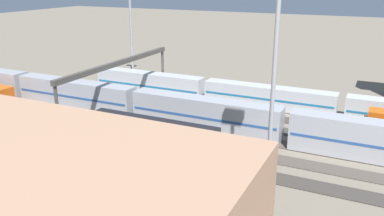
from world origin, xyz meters
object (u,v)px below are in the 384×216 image
train_on_track_5 (21,113)px  light_mast_1 (276,38)px  train_on_track_0 (327,104)px  train_on_track_3 (204,115)px  signal_gantry (119,68)px  maintenance_shed (20,200)px

train_on_track_5 → light_mast_1: size_ratio=2.60×
train_on_track_0 → train_on_track_3: bearing=44.2°
train_on_track_5 → train_on_track_0: size_ratio=0.73×
signal_gantry → train_on_track_0: bearing=-158.7°
light_mast_1 → maintenance_shed: (16.06, 17.80, -11.89)m
train_on_track_3 → train_on_track_5: train_on_track_3 is taller
train_on_track_5 → train_on_track_0: (-41.72, -25.00, -0.04)m
maintenance_shed → signal_gantry: bearing=-67.6°
train_on_track_0 → light_mast_1: 31.82m
train_on_track_0 → light_mast_1: light_mast_1 is taller
light_mast_1 → train_on_track_0: bearing=-94.5°
maintenance_shed → train_on_track_0: bearing=-111.6°
light_mast_1 → signal_gantry: bearing=-27.9°
train_on_track_5 → signal_gantry: size_ratio=2.21×
train_on_track_3 → train_on_track_5: 28.12m
light_mast_1 → maintenance_shed: size_ratio=0.69×
light_mast_1 → maintenance_shed: 26.76m
train_on_track_3 → signal_gantry: 17.58m
train_on_track_3 → maintenance_shed: maintenance_shed is taller
train_on_track_5 → maintenance_shed: maintenance_shed is taller
train_on_track_5 → light_mast_1: (-39.51, 3.32, 14.29)m
signal_gantry → maintenance_shed: bearing=112.4°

